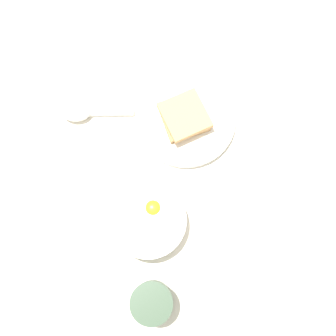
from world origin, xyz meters
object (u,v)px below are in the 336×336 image
at_px(toast_sandwich, 184,116).
at_px(drinking_cup, 152,302).
at_px(toast_plate, 186,120).
at_px(soup_spoon, 83,112).
at_px(egg_bowl, 149,221).

relative_size(toast_sandwich, drinking_cup, 1.68).
height_order(toast_plate, drinking_cup, drinking_cup).
xyz_separation_m(toast_plate, soup_spoon, (-0.22, -0.10, 0.00)).
xyz_separation_m(egg_bowl, toast_sandwich, (-0.04, 0.24, 0.01)).
bearing_deg(toast_plate, soup_spoon, -155.74).
bearing_deg(drinking_cup, soup_spoon, 140.19).
distance_m(egg_bowl, toast_sandwich, 0.25).
height_order(toast_sandwich, soup_spoon, toast_sandwich).
xyz_separation_m(toast_plate, drinking_cup, (0.13, -0.38, 0.03)).
height_order(egg_bowl, toast_sandwich, egg_bowl).
bearing_deg(egg_bowl, drinking_cup, -58.26).
bearing_deg(toast_sandwich, drinking_cup, -71.26).
distance_m(soup_spoon, drinking_cup, 0.45).
bearing_deg(soup_spoon, toast_plate, 24.26).
bearing_deg(egg_bowl, toast_sandwich, 100.20).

